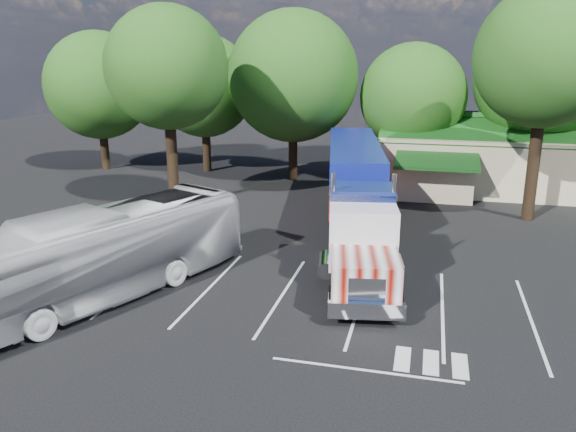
% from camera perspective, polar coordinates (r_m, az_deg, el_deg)
% --- Properties ---
extents(ground, '(120.00, 120.00, 0.00)m').
position_cam_1_polar(ground, '(28.86, 2.49, -3.32)').
color(ground, black).
rests_on(ground, ground).
extents(event_hall, '(24.20, 14.12, 5.55)m').
position_cam_1_polar(event_hall, '(45.85, 24.53, 5.30)').
color(event_hall, beige).
rests_on(event_hall, ground).
extents(tree_row_a, '(9.00, 9.00, 11.68)m').
position_cam_1_polar(tree_row_a, '(51.27, -18.65, 12.45)').
color(tree_row_a, black).
rests_on(tree_row_a, ground).
extents(tree_row_b, '(8.40, 8.40, 11.35)m').
position_cam_1_polar(tree_row_b, '(48.26, -8.51, 12.89)').
color(tree_row_b, black).
rests_on(tree_row_b, ground).
extents(tree_row_c, '(10.00, 10.00, 13.05)m').
position_cam_1_polar(tree_row_c, '(44.20, 0.53, 13.98)').
color(tree_row_c, black).
rests_on(tree_row_c, ground).
extents(tree_row_d, '(8.00, 8.00, 10.60)m').
position_cam_1_polar(tree_row_d, '(44.33, 12.56, 11.73)').
color(tree_row_d, black).
rests_on(tree_row_d, ground).
extents(tree_row_e, '(9.60, 9.60, 12.90)m').
position_cam_1_polar(tree_row_e, '(45.36, 24.41, 12.72)').
color(tree_row_e, black).
rests_on(tree_row_e, ground).
extents(tree_near_left, '(7.60, 7.60, 12.65)m').
position_cam_1_polar(tree_near_left, '(36.42, -12.19, 14.46)').
color(tree_near_left, black).
rests_on(tree_near_left, ground).
extents(tree_near_right, '(8.00, 8.00, 13.50)m').
position_cam_1_polar(tree_near_right, '(35.72, 24.77, 14.43)').
color(tree_near_right, black).
rests_on(tree_near_right, ground).
extents(semi_truck, '(6.61, 22.89, 4.77)m').
position_cam_1_polar(semi_truck, '(31.67, 6.87, 3.38)').
color(semi_truck, black).
rests_on(semi_truck, ground).
extents(woman, '(0.70, 0.82, 1.90)m').
position_cam_1_polar(woman, '(27.89, 5.55, -2.02)').
color(woman, black).
rests_on(woman, ground).
extents(bicycle, '(0.93, 1.69, 0.84)m').
position_cam_1_polar(bicycle, '(33.16, 9.00, -0.19)').
color(bicycle, black).
rests_on(bicycle, ground).
extents(tour_bus, '(8.15, 13.46, 3.71)m').
position_cam_1_polar(tour_bus, '(23.75, -18.46, -3.69)').
color(tour_bus, silver).
rests_on(tour_bus, ground).
extents(silver_sedan, '(4.74, 2.39, 1.49)m').
position_cam_1_polar(silver_sedan, '(41.64, 14.71, 3.22)').
color(silver_sedan, '#A8A9B0').
rests_on(silver_sedan, ground).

